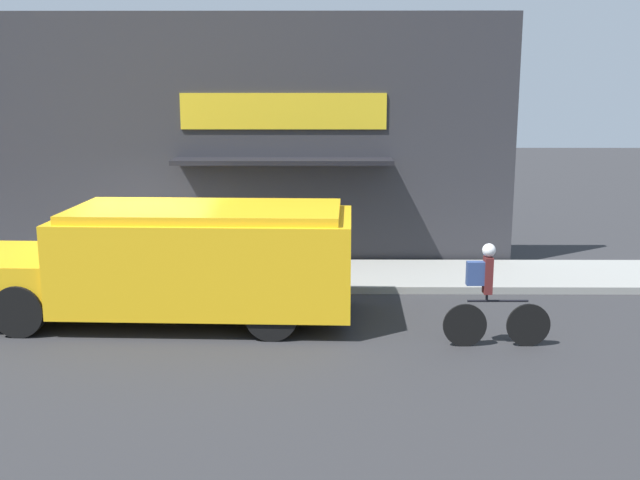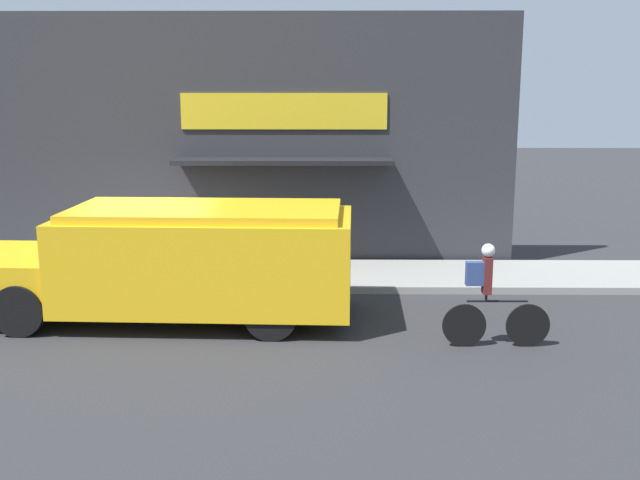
% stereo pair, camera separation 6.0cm
% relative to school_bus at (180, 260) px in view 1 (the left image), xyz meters
% --- Properties ---
extents(ground_plane, '(70.00, 70.00, 0.00)m').
position_rel_school_bus_xyz_m(ground_plane, '(-0.96, 1.58, -1.03)').
color(ground_plane, '#2B2B2D').
extents(sidewalk, '(28.00, 2.32, 0.14)m').
position_rel_school_bus_xyz_m(sidewalk, '(-0.96, 2.74, -0.96)').
color(sidewalk, gray).
rests_on(sidewalk, ground_plane).
extents(storefront, '(15.07, 1.06, 5.45)m').
position_rel_school_bus_xyz_m(storefront, '(-0.86, 4.08, 1.69)').
color(storefront, '#2D2D33').
rests_on(storefront, ground_plane).
extents(school_bus, '(6.56, 2.88, 1.94)m').
position_rel_school_bus_xyz_m(school_bus, '(0.00, 0.00, 0.00)').
color(school_bus, yellow).
rests_on(school_bus, ground_plane).
extents(cyclist, '(1.64, 0.20, 1.61)m').
position_rel_school_bus_xyz_m(cyclist, '(4.94, -1.33, -0.26)').
color(cyclist, black).
rests_on(cyclist, ground_plane).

